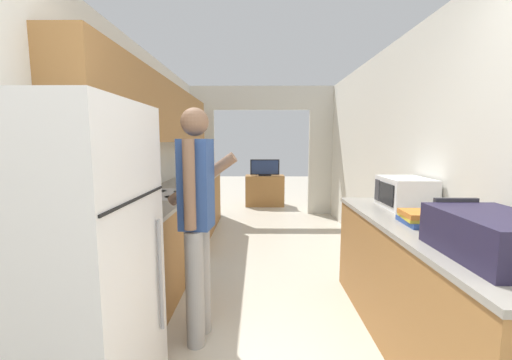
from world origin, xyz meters
name	(u,v)px	position (x,y,z in m)	size (l,w,h in m)	color
wall_left	(138,138)	(-1.33, 2.48, 1.48)	(0.38, 7.74, 2.50)	silver
wall_right	(418,163)	(1.41, 2.07, 1.25)	(0.06, 7.74, 2.50)	silver
wall_far_with_doorway	(262,140)	(0.00, 5.37, 1.46)	(3.16, 0.06, 2.50)	silver
counter_left	(180,219)	(-1.08, 3.15, 0.44)	(0.62, 3.99, 0.88)	#9E6B38
counter_right	(423,288)	(1.08, 1.24, 0.44)	(0.62, 2.13, 0.88)	#9E6B38
refrigerator	(65,270)	(-1.01, 0.64, 0.82)	(0.77, 0.76, 1.64)	white
range_oven	(167,233)	(-1.07, 2.52, 0.45)	(0.66, 0.78, 1.02)	#B7B7BC
person	(197,219)	(-0.50, 1.33, 0.90)	(0.54, 0.40, 1.68)	#9E9E9E
suitcase	(494,236)	(1.08, 0.65, 0.99)	(0.42, 0.62, 0.24)	#231E38
microwave	(405,193)	(1.19, 1.81, 1.01)	(0.36, 0.47, 0.26)	white
book_stack	(420,218)	(1.04, 1.27, 0.93)	(0.25, 0.29, 0.09)	#2D4C99
tv_cabinet	(265,190)	(0.08, 6.15, 0.34)	(0.86, 0.42, 0.68)	#9E6B38
television	(265,168)	(0.08, 6.10, 0.86)	(0.64, 0.16, 0.36)	black
knife	(182,184)	(-1.05, 3.19, 0.89)	(0.11, 0.35, 0.02)	#B7B7BC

